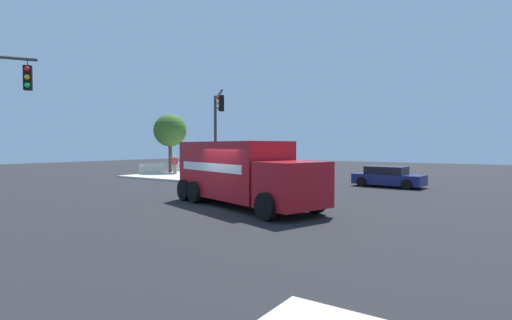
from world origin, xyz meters
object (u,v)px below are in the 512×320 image
(pedestrian_near_corner, at_px, (175,163))
(delivery_truck, at_px, (242,172))
(pedestrian_crossing, at_px, (195,164))
(shade_tree_near, at_px, (170,131))
(traffic_light_secondary, at_px, (217,124))
(sedan_navy, at_px, (388,177))

(pedestrian_near_corner, bearing_deg, delivery_truck, 55.31)
(pedestrian_crossing, bearing_deg, shade_tree_near, -104.45)
(traffic_light_secondary, distance_m, pedestrian_crossing, 8.07)
(delivery_truck, xyz_separation_m, sedan_navy, (-11.55, 3.15, -0.84))
(traffic_light_secondary, distance_m, pedestrian_near_corner, 9.70)
(sedan_navy, height_order, pedestrian_crossing, pedestrian_crossing)
(sedan_navy, distance_m, shade_tree_near, 20.42)
(sedan_navy, distance_m, pedestrian_near_corner, 18.16)
(traffic_light_secondary, bearing_deg, delivery_truck, 46.69)
(traffic_light_secondary, height_order, shade_tree_near, traffic_light_secondary)
(traffic_light_secondary, bearing_deg, shade_tree_near, -117.65)
(delivery_truck, distance_m, traffic_light_secondary, 9.57)
(traffic_light_secondary, distance_m, sedan_navy, 11.68)
(pedestrian_crossing, bearing_deg, traffic_light_secondary, 54.71)
(shade_tree_near, bearing_deg, traffic_light_secondary, 62.35)
(delivery_truck, height_order, pedestrian_near_corner, delivery_truck)
(shade_tree_near, bearing_deg, delivery_truck, 55.43)
(traffic_light_secondary, xyz_separation_m, sedan_navy, (-5.24, 9.84, -3.49))
(delivery_truck, relative_size, shade_tree_near, 1.50)
(pedestrian_crossing, bearing_deg, delivery_truck, 50.28)
(traffic_light_secondary, height_order, pedestrian_crossing, traffic_light_secondary)
(sedan_navy, relative_size, shade_tree_near, 0.81)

